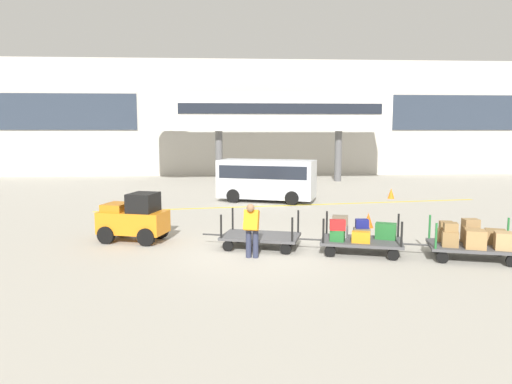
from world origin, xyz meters
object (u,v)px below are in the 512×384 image
object	(u,v)px
baggage_cart_middle	(359,235)
safety_cone_near	(368,220)
baggage_cart_lead	(260,237)
safety_cone_far	(391,193)
shuttle_van	(267,177)
baggage_tug	(134,218)
baggage_cart_tail	(473,240)
baggage_handler	(252,228)

from	to	relation	value
baggage_cart_middle	safety_cone_near	world-z (taller)	baggage_cart_middle
baggage_cart_lead	safety_cone_far	world-z (taller)	baggage_cart_lead
shuttle_van	safety_cone_near	xyz separation A→B (m)	(3.18, -6.94, -0.96)
baggage_tug	safety_cone_near	world-z (taller)	baggage_tug
baggage_cart_middle	shuttle_van	bearing A→B (deg)	99.78
baggage_cart_tail	baggage_handler	distance (m)	6.15
baggage_cart_tail	shuttle_van	world-z (taller)	shuttle_van
safety_cone_far	baggage_cart_lead	bearing A→B (deg)	-126.50
baggage_cart_tail	safety_cone_far	world-z (taller)	baggage_cart_tail
baggage_cart_middle	baggage_tug	bearing A→B (deg)	164.24
baggage_cart_lead	shuttle_van	xyz separation A→B (m)	(1.02, 9.80, 0.89)
baggage_cart_lead	shuttle_van	bearing A→B (deg)	84.08
safety_cone_far	shuttle_van	bearing A→B (deg)	-175.17
shuttle_van	baggage_cart_lead	bearing A→B (deg)	-95.92
baggage_cart_middle	baggage_cart_tail	size ratio (longest dim) A/B	1.00
shuttle_van	baggage_cart_middle	bearing A→B (deg)	-80.22
baggage_handler	safety_cone_near	world-z (taller)	baggage_handler
baggage_cart_lead	safety_cone_near	distance (m)	5.08
baggage_cart_tail	safety_cone_near	xyz separation A→B (m)	(-1.59, 4.53, -0.28)
baggage_handler	safety_cone_far	world-z (taller)	baggage_handler
baggage_cart_middle	safety_cone_far	distance (m)	12.14
baggage_tug	safety_cone_near	bearing A→B (deg)	11.73
baggage_cart_middle	baggage_cart_tail	world-z (taller)	same
baggage_cart_lead	baggage_cart_tail	xyz separation A→B (m)	(5.79, -1.68, 0.21)
baggage_tug	safety_cone_near	xyz separation A→B (m)	(8.19, 1.70, -0.48)
baggage_cart_lead	baggage_tug	bearing A→B (deg)	163.86
baggage_cart_middle	baggage_cart_tail	bearing A→B (deg)	-17.04
baggage_handler	baggage_cart_middle	bearing A→B (deg)	7.29
baggage_cart_lead	baggage_cart_middle	size ratio (longest dim) A/B	1.00
shuttle_van	baggage_tug	bearing A→B (deg)	-120.09
baggage_cart_tail	safety_cone_far	size ratio (longest dim) A/B	5.61
shuttle_van	baggage_cart_tail	bearing A→B (deg)	-67.42
baggage_cart_lead	baggage_cart_middle	distance (m)	2.95
baggage_cart_tail	safety_cone_near	bearing A→B (deg)	109.33
baggage_tug	baggage_cart_middle	xyz separation A→B (m)	(6.83, -1.93, -0.24)
baggage_tug	baggage_cart_tail	world-z (taller)	baggage_tug
shuttle_van	safety_cone_far	xyz separation A→B (m)	(6.65, 0.56, -0.96)
baggage_cart_tail	baggage_handler	bearing A→B (deg)	175.34
baggage_tug	safety_cone_far	bearing A→B (deg)	38.29
baggage_cart_lead	baggage_cart_tail	size ratio (longest dim) A/B	1.00
baggage_cart_lead	safety_cone_near	xyz separation A→B (m)	(4.20, 2.86, -0.07)
baggage_cart_middle	baggage_handler	bearing A→B (deg)	-172.71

